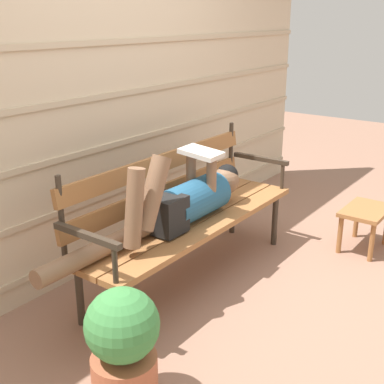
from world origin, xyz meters
The scene contains 6 objects.
ground_plane centered at (0.00, 0.00, 0.00)m, with size 12.00×12.00×0.00m, color #936B56.
house_siding centered at (0.00, 0.81, 1.17)m, with size 5.05×0.08×2.33m.
park_bench centered at (0.00, 0.22, 0.48)m, with size 1.82×0.50×0.88m.
reclining_person centered at (-0.11, 0.15, 0.58)m, with size 1.64×0.26×0.52m.
footstool centered at (1.13, -0.61, 0.26)m, with size 0.44×0.29×0.32m.
potted_plant centered at (-1.09, -0.28, 0.30)m, with size 0.33×0.33×0.57m.
Camera 1 is at (-2.41, -1.63, 1.66)m, focal length 47.19 mm.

